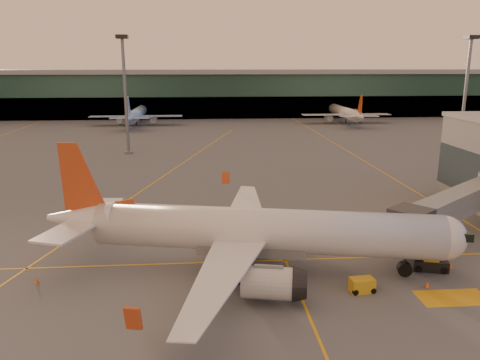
{
  "coord_description": "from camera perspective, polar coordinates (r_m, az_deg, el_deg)",
  "views": [
    {
      "loc": [
        -3.1,
        -39.01,
        19.51
      ],
      "look_at": [
        1.46,
        19.32,
        5.0
      ],
      "focal_mm": 35.0,
      "sensor_mm": 36.0,
      "label": 1
    }
  ],
  "objects": [
    {
      "name": "distant_aircraft_row",
      "position": [
        166.12,
        -22.32,
        6.15
      ],
      "size": [
        225.0,
        34.0,
        13.0
      ],
      "color": "#88AFE4",
      "rests_on": "ground"
    },
    {
      "name": "terminal",
      "position": [
        181.15,
        -3.54,
        10.5
      ],
      "size": [
        400.0,
        20.0,
        17.6
      ],
      "color": "#19382D",
      "rests_on": "ground"
    },
    {
      "name": "mast_west_near",
      "position": [
        106.46,
        -13.86,
        11.03
      ],
      "size": [
        2.4,
        2.4,
        25.6
      ],
      "color": "slate",
      "rests_on": "ground"
    },
    {
      "name": "gpu_cart",
      "position": [
        43.51,
        14.65,
        -12.31
      ],
      "size": [
        2.25,
        1.5,
        1.24
      ],
      "rotation": [
        0.0,
        0.0,
        0.11
      ],
      "color": "gold",
      "rests_on": "ground"
    },
    {
      "name": "cone_nose",
      "position": [
        51.18,
        24.21,
        -9.42
      ],
      "size": [
        0.47,
        0.47,
        0.6
      ],
      "color": "#FF5F0D",
      "rests_on": "ground"
    },
    {
      "name": "cone_tail",
      "position": [
        47.61,
        -23.54,
        -11.16
      ],
      "size": [
        0.42,
        0.42,
        0.54
      ],
      "color": "#FF5F0D",
      "rests_on": "ground"
    },
    {
      "name": "ground",
      "position": [
        43.72,
        0.07,
        -12.57
      ],
      "size": [
        600.0,
        600.0,
        0.0
      ],
      "primitive_type": "plane",
      "color": "#4C4F54",
      "rests_on": "ground"
    },
    {
      "name": "cone_fwd",
      "position": [
        46.27,
        21.9,
        -11.75
      ],
      "size": [
        0.4,
        0.4,
        0.51
      ],
      "color": "#FF5F0D",
      "rests_on": "ground"
    },
    {
      "name": "jet_bridge",
      "position": [
        59.09,
        25.56,
        -2.52
      ],
      "size": [
        21.84,
        18.01,
        5.98
      ],
      "color": "slate",
      "rests_on": "ground"
    },
    {
      "name": "mast_east_near",
      "position": [
        116.62,
        25.86,
        10.28
      ],
      "size": [
        2.4,
        2.4,
        25.6
      ],
      "color": "slate",
      "rests_on": "ground"
    },
    {
      "name": "catering_truck",
      "position": [
        51.56,
        2.42,
        -5.66
      ],
      "size": [
        5.25,
        2.76,
        3.92
      ],
      "rotation": [
        0.0,
        0.0,
        -0.1
      ],
      "color": "red",
      "rests_on": "ground"
    },
    {
      "name": "main_airplane",
      "position": [
        44.95,
        1.25,
        -6.31
      ],
      "size": [
        40.13,
        36.46,
        12.19
      ],
      "rotation": [
        0.0,
        0.0,
        -0.2
      ],
      "color": "silver",
      "rests_on": "ground"
    },
    {
      "name": "taxi_markings",
      "position": [
        85.85,
        -7.17,
        0.69
      ],
      "size": [
        100.12,
        173.0,
        0.01
      ],
      "color": "orange",
      "rests_on": "ground"
    },
    {
      "name": "cone_wing_left",
      "position": [
        61.58,
        -1.19,
        -4.24
      ],
      "size": [
        0.5,
        0.5,
        0.64
      ],
      "color": "#FF5F0D",
      "rests_on": "ground"
    },
    {
      "name": "pushback_tug",
      "position": [
        49.82,
        22.12,
        -9.35
      ],
      "size": [
        3.64,
        2.54,
        1.7
      ],
      "rotation": [
        0.0,
        0.0,
        -0.25
      ],
      "color": "black",
      "rests_on": "ground"
    }
  ]
}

